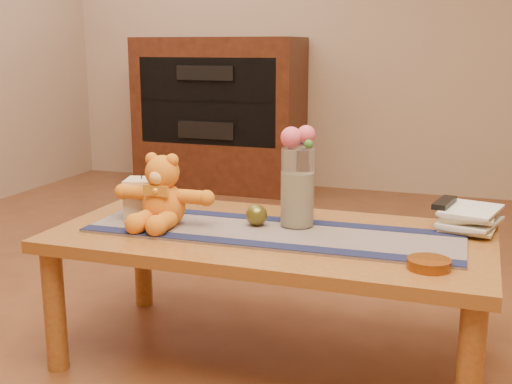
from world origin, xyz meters
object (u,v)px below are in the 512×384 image
(pillar_candle, at_px, (142,197))
(amber_dish, at_px, (429,264))
(teddy_bear, at_px, (164,191))
(book_bottom, at_px, (444,224))
(tv_remote, at_px, (444,203))
(glass_vase, at_px, (297,187))
(bronze_ball, at_px, (257,215))

(pillar_candle, distance_m, amber_dish, 1.02)
(teddy_bear, bearing_deg, pillar_candle, 149.21)
(pillar_candle, distance_m, book_bottom, 1.03)
(tv_remote, xyz_separation_m, amber_dish, (-0.01, -0.44, -0.07))
(book_bottom, xyz_separation_m, tv_remote, (-0.00, -0.01, 0.07))
(glass_vase, xyz_separation_m, amber_dish, (0.45, -0.27, -0.12))
(glass_vase, height_order, amber_dish, glass_vase)
(glass_vase, bearing_deg, book_bottom, 21.08)
(tv_remote, bearing_deg, pillar_candle, -157.12)
(glass_vase, relative_size, book_bottom, 1.17)
(glass_vase, bearing_deg, pillar_candle, -174.64)
(glass_vase, height_order, tv_remote, glass_vase)
(pillar_candle, bearing_deg, bronze_ball, 1.21)
(tv_remote, bearing_deg, amber_dish, -80.77)
(book_bottom, height_order, amber_dish, amber_dish)
(teddy_bear, relative_size, glass_vase, 1.28)
(glass_vase, bearing_deg, teddy_bear, -164.13)
(teddy_bear, xyz_separation_m, book_bottom, (0.89, 0.30, -0.11))
(glass_vase, xyz_separation_m, tv_remote, (0.46, 0.17, -0.05))
(bronze_ball, distance_m, book_bottom, 0.63)
(teddy_bear, xyz_separation_m, pillar_candle, (-0.12, 0.07, -0.05))
(teddy_bear, height_order, tv_remote, teddy_bear)
(amber_dish, bearing_deg, teddy_bear, 170.33)
(teddy_bear, height_order, pillar_candle, teddy_bear)
(bronze_ball, bearing_deg, pillar_candle, -178.79)
(teddy_bear, height_order, glass_vase, glass_vase)
(glass_vase, distance_m, bronze_ball, 0.16)
(glass_vase, height_order, bronze_ball, glass_vase)
(bronze_ball, relative_size, amber_dish, 0.60)
(teddy_bear, distance_m, pillar_candle, 0.15)
(pillar_candle, xyz_separation_m, bronze_ball, (0.42, 0.01, -0.03))
(teddy_bear, bearing_deg, glass_vase, 15.15)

